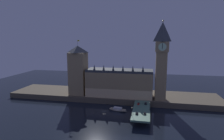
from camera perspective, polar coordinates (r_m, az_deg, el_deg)
ground_plane at (r=169.76m, az=-2.43°, el=-12.40°), size 400.00×400.00×0.00m
embankment at (r=204.89m, az=0.17°, el=-7.79°), size 220.00×42.00×5.47m
parliament_hall at (r=191.76m, az=2.28°, el=-3.88°), size 66.45×21.73×33.00m
clock_tower at (r=181.11m, az=14.85°, el=3.38°), size 12.26×12.37×74.86m
victoria_tower at (r=199.58m, az=-10.26°, el=-0.01°), size 16.91×16.91×57.14m
bridge at (r=159.39m, az=8.94°, el=-12.34°), size 13.93×46.00×6.00m
car_northbound_lead at (r=169.75m, az=8.08°, el=-10.09°), size 1.89×4.56×1.41m
car_northbound_trail at (r=148.26m, az=7.56°, el=-12.97°), size 2.08×4.05×1.35m
car_southbound_lead at (r=149.01m, az=10.00°, el=-12.92°), size 1.86×3.85×1.33m
car_southbound_trail at (r=171.21m, az=10.20°, el=-9.97°), size 1.98×4.40×1.41m
pedestrian_near_rail at (r=149.11m, az=6.38°, el=-12.67°), size 0.38×0.38×1.86m
street_lamp_near at (r=143.84m, az=6.09°, el=-12.08°), size 1.34×0.60×6.88m
street_lamp_mid at (r=157.27m, az=11.41°, el=-10.41°), size 1.34×0.60×6.60m
boat_upstream at (r=169.94m, az=1.77°, el=-11.94°), size 17.19×8.27×3.25m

